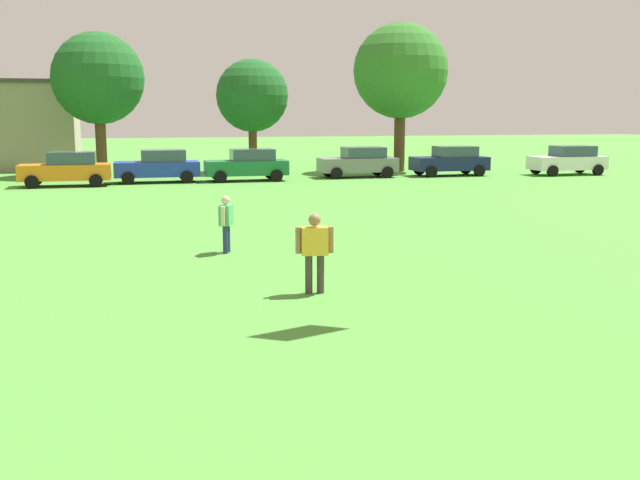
{
  "coord_description": "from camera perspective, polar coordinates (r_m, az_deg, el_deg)",
  "views": [
    {
      "loc": [
        -2.0,
        -1.27,
        3.56
      ],
      "look_at": [
        0.73,
        9.48,
        1.66
      ],
      "focal_mm": 41.84,
      "sensor_mm": 36.0,
      "label": 1
    }
  ],
  "objects": [
    {
      "name": "ground_plane",
      "position": [
        31.54,
        -10.53,
        3.06
      ],
      "size": [
        160.0,
        160.0,
        0.0
      ],
      "primitive_type": "plane",
      "color": "#4C9338"
    },
    {
      "name": "adult_bystander",
      "position": [
        14.74,
        -0.41,
        -0.49
      ],
      "size": [
        0.76,
        0.37,
        1.6
      ],
      "rotation": [
        0.0,
        0.0,
        3.0
      ],
      "color": "#3F3833",
      "rests_on": "ground"
    },
    {
      "name": "bystander_near_trees",
      "position": [
        19.23,
        -7.2,
        1.6
      ],
      "size": [
        0.43,
        0.66,
        1.48
      ],
      "rotation": [
        0.0,
        0.0,
        1.19
      ],
      "color": "navy",
      "rests_on": "ground"
    },
    {
      "name": "parked_car_orange_1",
      "position": [
        38.72,
        -18.8,
        5.18
      ],
      "size": [
        4.3,
        2.02,
        1.68
      ],
      "rotation": [
        0.0,
        0.0,
        3.14
      ],
      "color": "orange",
      "rests_on": "ground"
    },
    {
      "name": "parked_car_blue_2",
      "position": [
        39.58,
        -12.26,
        5.56
      ],
      "size": [
        4.3,
        2.02,
        1.68
      ],
      "rotation": [
        0.0,
        0.0,
        3.14
      ],
      "color": "#1E38AD",
      "rests_on": "ground"
    },
    {
      "name": "parked_car_green_3",
      "position": [
        39.78,
        -5.55,
        5.76
      ],
      "size": [
        4.3,
        2.02,
        1.68
      ],
      "rotation": [
        0.0,
        0.0,
        3.14
      ],
      "color": "#196B38",
      "rests_on": "ground"
    },
    {
      "name": "parked_car_gray_4",
      "position": [
        41.86,
        3.0,
        5.98
      ],
      "size": [
        4.3,
        2.02,
        1.68
      ],
      "rotation": [
        0.0,
        0.0,
        3.14
      ],
      "color": "slate",
      "rests_on": "ground"
    },
    {
      "name": "parked_car_navy_5",
      "position": [
        43.55,
        9.97,
        6.0
      ],
      "size": [
        4.3,
        2.02,
        1.68
      ],
      "rotation": [
        0.0,
        0.0,
        3.14
      ],
      "color": "#141E4C",
      "rests_on": "ground"
    },
    {
      "name": "parked_car_white_6",
      "position": [
        45.83,
        18.47,
        5.82
      ],
      "size": [
        4.3,
        2.02,
        1.68
      ],
      "rotation": [
        0.0,
        0.0,
        3.14
      ],
      "color": "white",
      "rests_on": "ground"
    },
    {
      "name": "tree_center",
      "position": [
        45.13,
        -16.62,
        11.73
      ],
      "size": [
        5.2,
        5.2,
        8.11
      ],
      "color": "brown",
      "rests_on": "ground"
    },
    {
      "name": "tree_right",
      "position": [
        45.68,
        -5.22,
        10.92
      ],
      "size": [
        4.34,
        4.34,
        6.76
      ],
      "color": "brown",
      "rests_on": "ground"
    },
    {
      "name": "tree_far_right",
      "position": [
        46.49,
        6.19,
        12.7
      ],
      "size": [
        5.74,
        5.74,
        8.94
      ],
      "color": "brown",
      "rests_on": "ground"
    }
  ]
}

